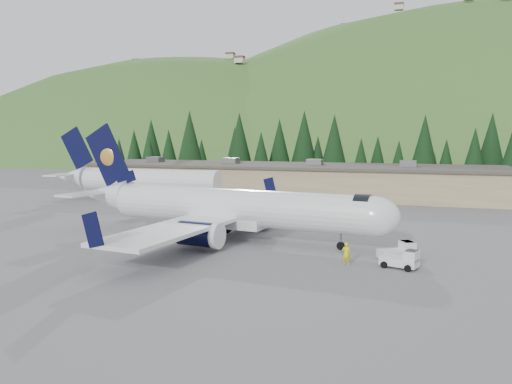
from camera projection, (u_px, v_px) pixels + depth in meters
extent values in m
plane|color=slate|center=(237.00, 240.00, 48.25)|extent=(600.00, 600.00, 0.00)
cylinder|color=white|center=(237.00, 207.00, 47.89)|extent=(26.36, 6.55, 3.51)
ellipsoid|color=white|center=(373.00, 216.00, 42.47)|extent=(4.94, 4.02, 3.51)
cylinder|color=black|center=(363.00, 211.00, 42.81)|extent=(1.64, 3.03, 2.89)
cone|color=white|center=(107.00, 195.00, 54.43)|extent=(5.97, 4.14, 3.51)
cube|color=white|center=(228.00, 222.00, 48.45)|extent=(7.76, 3.84, 0.93)
cube|color=white|center=(220.00, 216.00, 48.77)|extent=(8.82, 32.11, 0.33)
cube|color=black|center=(270.00, 187.00, 63.54)|extent=(1.89, 0.36, 2.68)
cube|color=black|center=(93.00, 230.00, 34.89)|extent=(1.89, 0.36, 2.68)
cylinder|color=black|center=(252.00, 216.00, 53.36)|extent=(4.14, 2.59, 2.15)
cylinder|color=white|center=(267.00, 217.00, 52.62)|extent=(0.82, 2.33, 2.28)
cube|color=white|center=(252.00, 211.00, 53.30)|extent=(2.07, 0.47, 0.84)
cylinder|color=black|center=(199.00, 234.00, 43.59)|extent=(4.14, 2.59, 2.15)
cylinder|color=white|center=(217.00, 236.00, 42.85)|extent=(0.82, 2.33, 2.28)
cube|color=white|center=(199.00, 228.00, 43.53)|extent=(2.07, 0.47, 0.84)
cube|color=black|center=(107.00, 155.00, 53.86)|extent=(5.76, 0.96, 6.85)
ellipsoid|color=gold|center=(110.00, 157.00, 53.98)|extent=(1.85, 0.38, 1.85)
ellipsoid|color=gold|center=(108.00, 157.00, 53.64)|extent=(1.85, 0.38, 1.85)
cube|color=black|center=(126.00, 178.00, 53.13)|extent=(2.58, 0.53, 1.85)
cube|color=white|center=(104.00, 191.00, 54.57)|extent=(3.78, 11.87, 0.21)
cylinder|color=slate|center=(341.00, 240.00, 43.89)|extent=(0.21, 0.21, 1.68)
cylinder|color=black|center=(341.00, 246.00, 43.95)|extent=(0.73, 0.34, 0.71)
cylinder|color=slate|center=(224.00, 224.00, 51.58)|extent=(0.25, 0.25, 1.87)
cylinder|color=black|center=(227.00, 228.00, 51.47)|extent=(1.06, 0.44, 1.03)
cylinder|color=black|center=(221.00, 228.00, 51.78)|extent=(1.06, 0.44, 1.03)
cylinder|color=slate|center=(198.00, 232.00, 47.03)|extent=(0.25, 0.25, 1.87)
cylinder|color=black|center=(202.00, 237.00, 46.92)|extent=(1.06, 0.44, 1.03)
cylinder|color=black|center=(195.00, 236.00, 47.23)|extent=(1.06, 0.44, 1.03)
cylinder|color=white|center=(150.00, 181.00, 75.42)|extent=(22.00, 3.60, 3.60)
cone|color=white|center=(73.00, 177.00, 79.68)|extent=(5.00, 3.60, 3.60)
cube|color=black|center=(77.00, 148.00, 78.86)|extent=(5.82, 0.28, 6.89)
cube|color=white|center=(73.00, 173.00, 79.62)|extent=(2.40, 11.00, 0.20)
cube|color=silver|center=(396.00, 254.00, 40.29)|extent=(3.16, 2.63, 0.66)
cube|color=silver|center=(407.00, 246.00, 40.41)|extent=(1.47, 1.61, 0.85)
cube|color=black|center=(407.00, 242.00, 40.37)|extent=(1.35, 1.49, 0.09)
cylinder|color=black|center=(402.00, 254.00, 41.24)|extent=(0.56, 0.44, 0.53)
cylinder|color=black|center=(412.00, 258.00, 39.77)|extent=(0.56, 0.44, 0.53)
cylinder|color=black|center=(381.00, 255.00, 40.86)|extent=(0.56, 0.44, 0.53)
cylinder|color=black|center=(390.00, 260.00, 39.39)|extent=(0.56, 0.44, 0.53)
cube|color=silver|center=(399.00, 261.00, 37.92)|extent=(3.04, 2.16, 0.64)
cube|color=silver|center=(411.00, 256.00, 37.33)|extent=(1.27, 1.50, 0.82)
cube|color=black|center=(412.00, 251.00, 37.29)|extent=(1.15, 1.39, 0.09)
cylinder|color=black|center=(414.00, 264.00, 38.01)|extent=(0.55, 0.35, 0.51)
cylinder|color=black|center=(408.00, 268.00, 36.83)|extent=(0.55, 0.35, 0.51)
cylinder|color=black|center=(391.00, 261.00, 39.08)|extent=(0.55, 0.35, 0.51)
cylinder|color=black|center=(384.00, 265.00, 37.90)|extent=(0.55, 0.35, 0.51)
cube|color=#947B5A|center=(286.00, 180.00, 85.43)|extent=(70.00, 16.00, 4.80)
cube|color=#47423D|center=(286.00, 165.00, 85.14)|extent=(71.00, 17.00, 0.40)
cube|color=slate|center=(156.00, 159.00, 92.72)|extent=(2.50, 2.50, 1.00)
cube|color=slate|center=(231.00, 161.00, 88.13)|extent=(2.50, 2.50, 1.00)
cube|color=slate|center=(315.00, 162.00, 83.54)|extent=(2.50, 2.50, 1.00)
cube|color=slate|center=(408.00, 164.00, 78.95)|extent=(2.50, 2.50, 1.00)
imported|color=yellow|center=(346.00, 254.00, 38.73)|extent=(0.66, 0.43, 1.79)
cone|color=black|center=(101.00, 153.00, 126.74)|extent=(4.03, 4.03, 8.24)
cone|color=black|center=(119.00, 154.00, 128.42)|extent=(3.93, 3.93, 8.05)
cone|color=black|center=(134.00, 149.00, 124.57)|extent=(4.86, 4.86, 9.94)
cone|color=black|center=(152.00, 144.00, 122.45)|extent=(5.91, 5.91, 12.08)
cone|color=black|center=(150.00, 155.00, 116.69)|extent=(3.99, 3.99, 8.16)
cone|color=black|center=(169.00, 150.00, 117.30)|extent=(4.83, 4.83, 9.87)
cone|color=black|center=(202.00, 155.00, 120.00)|extent=(3.86, 3.86, 7.90)
cone|color=black|center=(190.00, 141.00, 108.08)|extent=(6.47, 6.47, 13.24)
cone|color=black|center=(235.00, 149.00, 118.72)|extent=(5.07, 5.07, 10.38)
cone|color=black|center=(239.00, 142.00, 111.21)|extent=(6.35, 6.35, 12.99)
cone|color=black|center=(261.00, 153.00, 108.85)|extent=(4.60, 4.60, 9.41)
cone|color=black|center=(279.00, 145.00, 112.53)|extent=(5.81, 5.81, 11.88)
cone|color=black|center=(304.00, 140.00, 112.20)|extent=(6.58, 6.58, 13.45)
cone|color=black|center=(318.00, 155.00, 112.33)|extent=(4.19, 4.19, 8.58)
cone|color=black|center=(334.00, 143.00, 106.87)|extent=(6.14, 6.14, 12.57)
cone|color=black|center=(361.00, 158.00, 101.13)|extent=(4.03, 4.03, 8.24)
cone|color=black|center=(378.00, 156.00, 104.54)|extent=(4.20, 4.20, 8.59)
cone|color=black|center=(398.00, 160.00, 95.94)|extent=(3.86, 3.86, 7.89)
cone|color=black|center=(424.00, 144.00, 104.06)|extent=(6.06, 6.06, 12.39)
cone|color=black|center=(446.00, 159.00, 101.36)|extent=(3.95, 3.95, 8.08)
cone|color=black|center=(475.00, 153.00, 98.57)|extent=(4.89, 4.89, 9.99)
cone|color=black|center=(491.00, 144.00, 100.17)|extent=(6.16, 6.16, 12.59)
ellipsoid|color=#36541E|center=(185.00, 309.00, 244.95)|extent=(336.00, 240.00, 240.00)
ellipsoid|color=#36541E|center=(464.00, 338.00, 234.63)|extent=(420.00, 300.00, 300.00)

